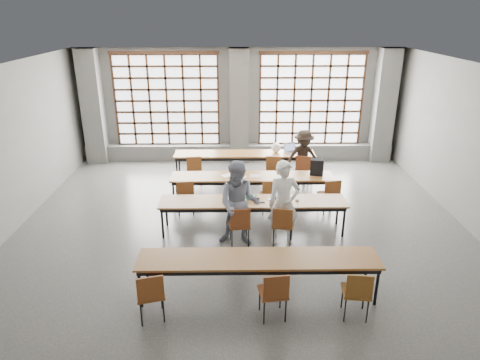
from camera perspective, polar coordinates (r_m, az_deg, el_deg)
name	(u,v)px	position (r m, az deg, el deg)	size (l,w,h in m)	color
floor	(243,241)	(9.10, 0.35, -8.16)	(11.00, 11.00, 0.00)	#464744
ceiling	(243,72)	(7.96, 0.40, 14.27)	(11.00, 11.00, 0.00)	silver
wall_back	(239,105)	(13.67, -0.13, 9.99)	(10.00, 10.00, 0.00)	#62625F
column_left	(93,107)	(14.08, -19.00, 9.16)	(0.60, 0.55, 3.50)	#5D5C5A
column_mid	(239,107)	(13.40, -0.11, 9.74)	(0.60, 0.55, 3.50)	#5D5C5A
column_right	(384,106)	(14.19, 18.63, 9.30)	(0.60, 0.55, 3.50)	#5D5C5A
window_left	(167,101)	(13.72, -9.72, 10.36)	(3.32, 0.12, 3.00)	white
window_right	(311,100)	(13.78, 9.43, 10.43)	(3.32, 0.12, 3.00)	white
sill_ledge	(239,152)	(13.87, -0.11, 3.74)	(9.80, 0.35, 0.50)	#5D5C5A
desk_row_a	(245,155)	(12.25, 0.62, 3.32)	(4.00, 0.70, 0.73)	brown
desk_row_b	(252,178)	(10.57, 1.62, 0.24)	(4.00, 0.70, 0.73)	brown
desk_row_c	(253,203)	(9.20, 1.73, -3.14)	(4.00, 0.70, 0.73)	brown
desk_row_d	(258,261)	(7.21, 2.45, -10.77)	(4.00, 0.70, 0.73)	brown
chair_back_left	(194,167)	(11.74, -6.12, 1.70)	(0.46, 0.46, 0.88)	brown
chair_back_mid	(274,167)	(11.74, 4.53, 1.76)	(0.49, 0.49, 0.88)	brown
chair_back_right	(303,167)	(11.85, 8.39, 1.77)	(0.49, 0.50, 0.88)	maroon
chair_mid_left	(185,193)	(10.09, -7.29, -1.79)	(0.48, 0.48, 0.88)	brown
chair_mid_centre	(270,193)	(10.06, 4.05, -1.73)	(0.43, 0.44, 0.88)	brown
chair_mid_right	(330,193)	(10.28, 11.94, -1.65)	(0.50, 0.50, 0.88)	brown
chair_front_left	(240,222)	(8.69, -0.03, -5.66)	(0.46, 0.46, 0.88)	brown
chair_front_right	(283,222)	(8.74, 5.74, -5.59)	(0.50, 0.50, 0.88)	brown
chair_near_left	(150,292)	(6.87, -11.85, -14.38)	(0.51, 0.52, 0.88)	brown
chair_near_mid	(274,291)	(6.78, 4.58, -14.50)	(0.48, 0.48, 0.88)	maroon
chair_near_right	(357,290)	(7.01, 15.38, -13.95)	(0.46, 0.47, 0.88)	brown
student_male	(284,203)	(8.70, 5.85, -3.11)	(0.65, 0.43, 1.79)	white
student_female	(239,204)	(8.65, -0.10, -3.17)	(0.87, 0.68, 1.79)	navy
student_back	(303,157)	(11.89, 8.42, 3.02)	(0.99, 0.57, 1.53)	black
laptop_front	(279,196)	(9.29, 5.26, -2.12)	(0.45, 0.42, 0.26)	#B0B0B5
laptop_back	(291,150)	(12.41, 6.76, 4.03)	(0.45, 0.42, 0.26)	#BBBBC0
mouse	(297,200)	(9.24, 7.64, -2.65)	(0.10, 0.06, 0.04)	silver
green_box	(250,197)	(9.23, 1.41, -2.31)	(0.25, 0.09, 0.09)	green
phone	(262,202)	(9.09, 2.90, -2.98)	(0.13, 0.06, 0.01)	black
paper_sheet_a	(228,175)	(10.58, -1.63, 0.66)	(0.30, 0.21, 0.00)	white
paper_sheet_b	(240,176)	(10.49, 0.00, 0.47)	(0.30, 0.21, 0.00)	white
paper_sheet_c	(256,176)	(10.55, 2.17, 0.58)	(0.30, 0.21, 0.00)	silver
backpack	(317,167)	(10.71, 10.21, 1.71)	(0.32, 0.20, 0.40)	black
plastic_bag	(276,148)	(12.29, 4.83, 4.32)	(0.26, 0.21, 0.29)	white
red_pouch	(150,291)	(6.96, -11.88, -14.25)	(0.20, 0.08, 0.06)	#B51628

